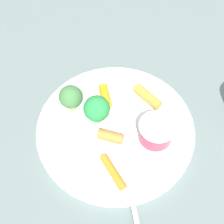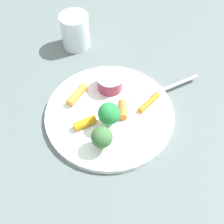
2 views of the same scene
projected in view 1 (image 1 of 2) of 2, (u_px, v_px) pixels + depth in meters
The scene contains 10 objects.
ground_plane at pixel (115, 129), 0.49m from camera, with size 2.40×2.40×0.00m, color #546363.
plate at pixel (115, 128), 0.49m from camera, with size 0.27×0.27×0.01m, color white.
sauce_cup at pixel (156, 131), 0.46m from camera, with size 0.06×0.06×0.03m.
broccoli_floret_0 at pixel (97, 109), 0.46m from camera, with size 0.04×0.04×0.06m.
broccoli_floret_1 at pixel (71, 97), 0.47m from camera, with size 0.04×0.04×0.05m.
carrot_stick_0 at pixel (111, 137), 0.46m from camera, with size 0.02×0.02×0.04m, color orange.
carrot_stick_1 at pixel (148, 97), 0.50m from camera, with size 0.02×0.02×0.06m, color orange.
carrot_stick_2 at pixel (105, 96), 0.50m from camera, with size 0.02×0.02×0.05m, color orange.
carrot_stick_3 at pixel (113, 172), 0.43m from camera, with size 0.01×0.01×0.06m, color orange.
fork at pixel (133, 205), 0.41m from camera, with size 0.09×0.15×0.00m.
Camera 1 is at (0.07, -0.24, 0.42)m, focal length 45.59 mm.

